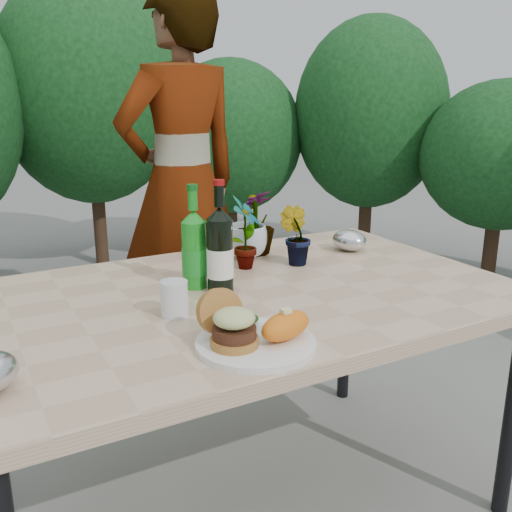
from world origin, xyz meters
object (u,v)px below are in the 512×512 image
wine_bottle (220,251)px  person (182,184)px  patio_table (243,310)px  dinner_plate (256,344)px

wine_bottle → person: size_ratio=0.18×
wine_bottle → person: bearing=66.0°
person → patio_table: bearing=66.5°
patio_table → person: bearing=77.0°
patio_table → wine_bottle: bearing=140.1°
dinner_plate → patio_table: bearing=66.9°
patio_table → dinner_plate: dinner_plate is taller
patio_table → wine_bottle: (-0.05, 0.04, 0.18)m
wine_bottle → patio_table: bearing=-47.8°
patio_table → wine_bottle: wine_bottle is taller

